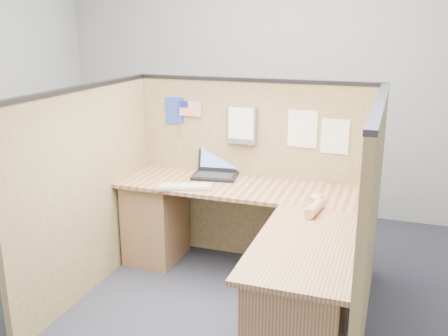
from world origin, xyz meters
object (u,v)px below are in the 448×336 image
at_px(l_desk, 249,249).
at_px(keyboard, 185,187).
at_px(laptop, 218,167).
at_px(mouse, 317,200).

xyz_separation_m(l_desk, keyboard, (-0.57, 0.19, 0.35)).
relative_size(l_desk, keyboard, 4.43).
relative_size(laptop, mouse, 3.67).
bearing_deg(keyboard, l_desk, -37.52).
height_order(l_desk, mouse, mouse).
relative_size(laptop, keyboard, 0.88).
bearing_deg(l_desk, laptop, 126.70).
distance_m(laptop, keyboard, 0.44).
distance_m(l_desk, keyboard, 0.70).
bearing_deg(l_desk, mouse, 23.51).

